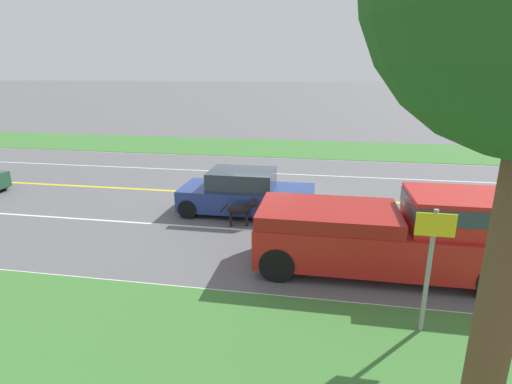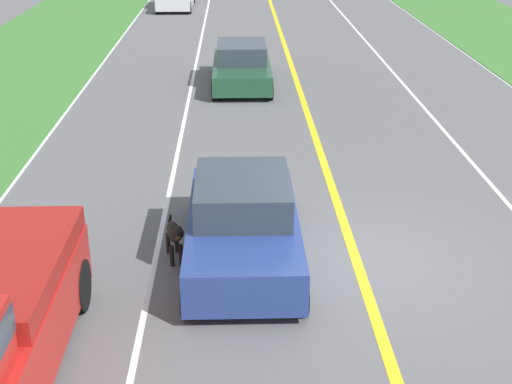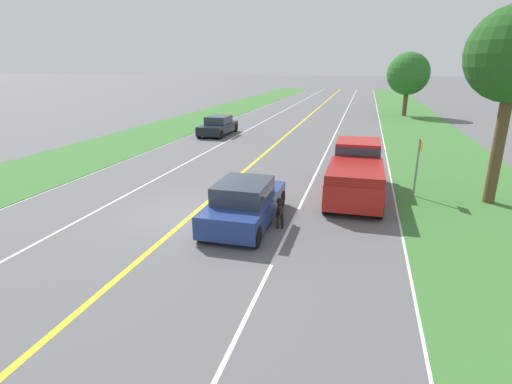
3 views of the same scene
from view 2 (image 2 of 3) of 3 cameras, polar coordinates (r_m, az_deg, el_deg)
name	(u,v)px [view 2 (image 2 of 3)]	position (r m, az deg, el deg)	size (l,w,h in m)	color
ground_plane	(356,261)	(12.56, 8.03, -5.45)	(400.00, 400.00, 0.00)	#5B5B5E
centre_divider_line	(356,260)	(12.56, 8.03, -5.43)	(0.18, 160.00, 0.01)	yellow
lane_dash_same_dir	(154,263)	(12.46, -8.12, -5.67)	(0.10, 160.00, 0.01)	white
ego_car	(243,223)	(12.25, -1.06, -2.49)	(1.91, 4.34, 1.44)	navy
dog	(174,234)	(12.26, -6.54, -3.38)	(0.41, 1.21, 0.83)	black
car_trailing_near	(242,66)	(23.62, -1.15, 10.05)	(1.87, 4.40, 1.35)	#1E472D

